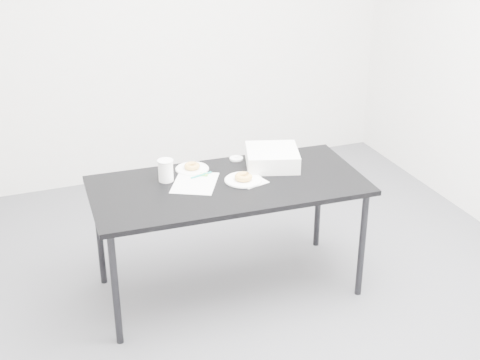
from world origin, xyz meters
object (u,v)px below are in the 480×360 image
object	(u,v)px
coffee_cup	(166,170)
bakery_box	(272,158)
scorecard	(195,183)
plate_far	(192,169)
pen	(201,175)
donut_far	(192,166)
table	(228,192)
plate_near	(244,180)
donut_near	(244,177)

from	to	relation	value
coffee_cup	bakery_box	world-z (taller)	coffee_cup
scorecard	plate_far	size ratio (longest dim) A/B	1.51
scorecard	pen	bearing A→B (deg)	78.56
pen	donut_far	distance (m)	0.12
scorecard	donut_far	world-z (taller)	donut_far
bakery_box	coffee_cup	bearing A→B (deg)	-163.86
table	scorecard	xyz separation A→B (m)	(-0.18, 0.07, 0.06)
plate_far	table	bearing A→B (deg)	-62.62
plate_near	pen	bearing A→B (deg)	144.52
scorecard	bakery_box	size ratio (longest dim) A/B	0.98
coffee_cup	plate_far	bearing A→B (deg)	28.21
pen	donut_near	distance (m)	0.26
table	pen	distance (m)	0.20
plate_near	bakery_box	distance (m)	0.29
coffee_cup	donut_far	bearing A→B (deg)	28.21
bakery_box	pen	bearing A→B (deg)	-162.74
table	plate_near	bearing A→B (deg)	2.02
scorecard	table	bearing A→B (deg)	5.57
pen	donut_far	xyz separation A→B (m)	(-0.02, 0.12, 0.01)
table	plate_far	xyz separation A→B (m)	(-0.14, 0.27, 0.06)
table	donut_near	world-z (taller)	donut_near
pen	plate_far	distance (m)	0.12
plate_near	donut_near	size ratio (longest dim) A/B	2.13
plate_far	coffee_cup	distance (m)	0.23
scorecard	donut_far	size ratio (longest dim) A/B	3.22
plate_far	donut_far	size ratio (longest dim) A/B	2.13
table	pen	world-z (taller)	pen
pen	bakery_box	bearing A→B (deg)	-15.60
scorecard	bakery_box	distance (m)	0.53
donut_near	bakery_box	bearing A→B (deg)	31.19
pen	donut_far	bearing A→B (deg)	84.70
plate_far	pen	bearing A→B (deg)	-80.03
pen	plate_far	bearing A→B (deg)	84.70
table	coffee_cup	bearing A→B (deg)	155.64
donut_far	coffee_cup	world-z (taller)	coffee_cup
pen	donut_near	bearing A→B (deg)	-50.75
donut_near	coffee_cup	distance (m)	0.46
donut_far	plate_near	bearing A→B (deg)	-49.01
table	bakery_box	distance (m)	0.39
coffee_cup	pen	bearing A→B (deg)	-3.89
donut_near	coffee_cup	bearing A→B (deg)	158.62
scorecard	donut_far	xyz separation A→B (m)	(0.04, 0.19, 0.02)
plate_near	donut_far	distance (m)	0.36
donut_near	plate_far	world-z (taller)	donut_near
scorecard	plate_far	distance (m)	0.20
coffee_cup	bakery_box	xyz separation A→B (m)	(0.67, -0.02, -0.01)
pen	plate_near	world-z (taller)	pen
plate_far	coffee_cup	size ratio (longest dim) A/B	1.54
donut_far	bakery_box	world-z (taller)	bakery_box
table	plate_far	world-z (taller)	plate_far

